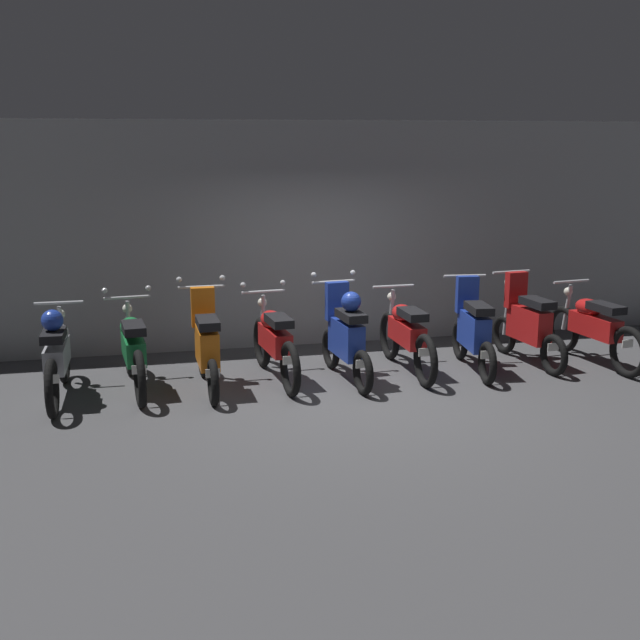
# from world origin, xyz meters

# --- Properties ---
(ground_plane) EXTENTS (80.00, 80.00, 0.00)m
(ground_plane) POSITION_xyz_m (0.00, 0.00, 0.00)
(ground_plane) COLOR #424244
(back_wall) EXTENTS (16.00, 0.30, 3.16)m
(back_wall) POSITION_xyz_m (0.00, 2.56, 1.58)
(back_wall) COLOR gray
(back_wall) RESTS_ON ground
(motorbike_slot_0) EXTENTS (0.56, 1.95, 1.08)m
(motorbike_slot_0) POSITION_xyz_m (-3.37, 0.62, 0.53)
(motorbike_slot_0) COLOR black
(motorbike_slot_0) RESTS_ON ground
(motorbike_slot_1) EXTENTS (0.59, 1.95, 1.15)m
(motorbike_slot_1) POSITION_xyz_m (-2.53, 0.79, 0.49)
(motorbike_slot_1) COLOR black
(motorbike_slot_1) RESTS_ON ground
(motorbike_slot_2) EXTENTS (0.59, 1.68, 1.29)m
(motorbike_slot_2) POSITION_xyz_m (-1.69, 0.61, 0.53)
(motorbike_slot_2) COLOR black
(motorbike_slot_2) RESTS_ON ground
(motorbike_slot_3) EXTENTS (0.59, 1.95, 1.15)m
(motorbike_slot_3) POSITION_xyz_m (-0.85, 0.80, 0.49)
(motorbike_slot_3) COLOR black
(motorbike_slot_3) RESTS_ON ground
(motorbike_slot_4) EXTENTS (0.59, 1.68, 1.29)m
(motorbike_slot_4) POSITION_xyz_m (-0.00, 0.59, 0.57)
(motorbike_slot_4) COLOR black
(motorbike_slot_4) RESTS_ON ground
(motorbike_slot_5) EXTENTS (0.56, 1.95, 1.03)m
(motorbike_slot_5) POSITION_xyz_m (0.84, 0.78, 0.49)
(motorbike_slot_5) COLOR black
(motorbike_slot_5) RESTS_ON ground
(motorbike_slot_6) EXTENTS (0.56, 1.68, 1.18)m
(motorbike_slot_6) POSITION_xyz_m (1.69, 0.65, 0.52)
(motorbike_slot_6) COLOR black
(motorbike_slot_6) RESTS_ON ground
(motorbike_slot_7) EXTENTS (0.56, 1.68, 1.18)m
(motorbike_slot_7) POSITION_xyz_m (2.52, 0.80, 0.52)
(motorbike_slot_7) COLOR black
(motorbike_slot_7) RESTS_ON ground
(motorbike_slot_8) EXTENTS (0.56, 1.95, 1.03)m
(motorbike_slot_8) POSITION_xyz_m (3.37, 0.59, 0.49)
(motorbike_slot_8) COLOR black
(motorbike_slot_8) RESTS_ON ground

